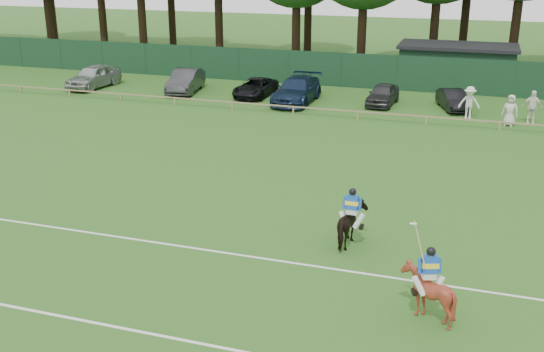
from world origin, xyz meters
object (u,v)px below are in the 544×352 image
at_px(estate_black, 453,100).
at_px(spectator_right, 510,110).
at_px(horse_dark, 351,225).
at_px(horse_chestnut, 427,293).
at_px(suv_black, 255,88).
at_px(sedan_silver, 94,76).
at_px(utility_shed, 457,65).
at_px(spectator_left, 469,103).
at_px(spectator_mid, 532,107).
at_px(sedan_grey, 186,81).
at_px(sedan_navy, 297,90).
at_px(hatch_grey, 383,94).

height_order(estate_black, spectator_right, spectator_right).
bearing_deg(horse_dark, horse_chestnut, 128.56).
bearing_deg(estate_black, suv_black, 162.63).
xyz_separation_m(sedan_silver, utility_shed, (25.09, 8.84, 0.71)).
relative_size(spectator_left, spectator_mid, 1.00).
height_order(horse_chestnut, sedan_silver, sedan_silver).
relative_size(estate_black, utility_shed, 0.44).
distance_m(horse_chestnut, spectator_mid, 23.39).
xyz_separation_m(horse_dark, suv_black, (-10.86, 21.10, -0.12)).
bearing_deg(suv_black, spectator_right, -6.80).
bearing_deg(sedan_silver, horse_dark, -36.55).
bearing_deg(estate_black, utility_shed, 72.90).
bearing_deg(spectator_mid, sedan_grey, 175.93).
bearing_deg(sedan_grey, sedan_navy, -14.23).
relative_size(spectator_left, spectator_right, 1.07).
distance_m(sedan_silver, spectator_mid, 29.81).
xyz_separation_m(sedan_silver, spectator_right, (28.60, -2.03, 0.08)).
distance_m(spectator_left, spectator_right, 2.50).
height_order(sedan_grey, spectator_left, spectator_left).
relative_size(sedan_grey, sedan_navy, 0.86).
distance_m(horse_dark, spectator_mid, 20.37).
relative_size(horse_dark, sedan_navy, 0.31).
relative_size(spectator_right, utility_shed, 0.21).
distance_m(horse_chestnut, estate_black, 25.27).
xyz_separation_m(sedan_grey, spectator_right, (21.54, -2.67, 0.10)).
xyz_separation_m(horse_chestnut, spectator_right, (2.67, 22.10, 0.13)).
bearing_deg(horse_dark, sedan_silver, -39.32).
distance_m(horse_dark, estate_black, 21.54).
bearing_deg(horse_chestnut, suv_black, -80.84).
bearing_deg(hatch_grey, utility_shed, 66.00).
distance_m(sedan_grey, sedan_navy, 8.38).
bearing_deg(sedan_silver, spectator_right, 0.71).
bearing_deg(sedan_silver, spectator_mid, 2.74).
bearing_deg(utility_shed, sedan_navy, -137.46).
bearing_deg(suv_black, hatch_grey, 4.39).
height_order(sedan_silver, spectator_right, spectator_right).
height_order(sedan_silver, suv_black, sedan_silver).
relative_size(horse_chestnut, spectator_left, 0.80).
bearing_deg(spectator_left, sedan_grey, 170.78).
distance_m(spectator_mid, utility_shed, 10.97).
relative_size(sedan_grey, hatch_grey, 1.20).
height_order(estate_black, spectator_left, spectator_left).
bearing_deg(horse_dark, sedan_grey, -50.57).
bearing_deg(sedan_navy, spectator_left, -4.41).
bearing_deg(utility_shed, horse_dark, -93.93).
relative_size(hatch_grey, spectator_left, 2.09).
bearing_deg(sedan_navy, sedan_silver, -179.60).
bearing_deg(spectator_left, spectator_right, -28.88).
distance_m(sedan_navy, utility_shed, 13.15).
distance_m(horse_chestnut, suv_black, 28.46).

